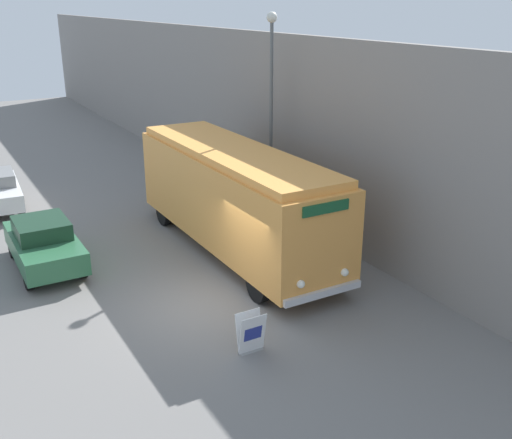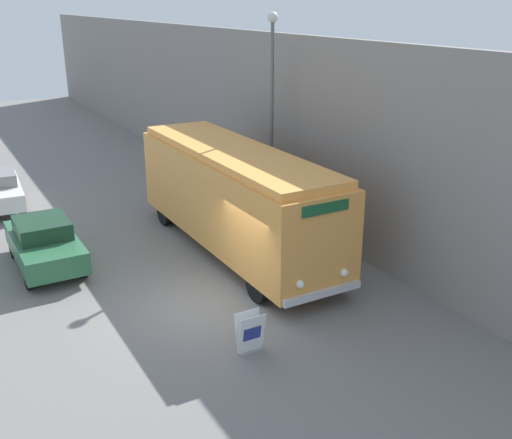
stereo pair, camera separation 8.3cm
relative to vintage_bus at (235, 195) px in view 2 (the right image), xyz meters
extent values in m
plane|color=slate|center=(-2.44, -3.02, -1.93)|extent=(80.00, 80.00, 0.00)
cube|color=gray|center=(3.31, 6.98, 1.44)|extent=(0.30, 60.00, 6.73)
cylinder|color=black|center=(-1.12, -3.46, -1.45)|extent=(0.28, 0.96, 0.96)
cylinder|color=black|center=(1.12, -3.46, -1.45)|extent=(0.28, 0.96, 0.96)
cylinder|color=black|center=(-1.12, 3.48, -1.45)|extent=(0.28, 0.96, 0.96)
cylinder|color=black|center=(1.12, 3.48, -1.45)|extent=(0.28, 0.96, 0.96)
cube|color=#EF9E47|center=(0.00, 0.01, -0.09)|extent=(2.55, 9.74, 2.72)
cube|color=#FEA74B|center=(0.00, 0.01, 1.40)|extent=(2.35, 9.35, 0.24)
cube|color=silver|center=(0.00, -4.92, -1.33)|extent=(2.42, 0.12, 0.20)
sphere|color=white|center=(-0.70, -4.89, -0.90)|extent=(0.22, 0.22, 0.22)
sphere|color=white|center=(0.70, -4.89, -0.90)|extent=(0.22, 0.22, 0.22)
cube|color=#19512D|center=(0.00, -4.88, 1.03)|extent=(1.40, 0.06, 0.28)
cube|color=gray|center=(-2.52, -5.54, -1.92)|extent=(0.60, 0.21, 0.01)
cube|color=white|center=(-2.52, -5.62, -1.43)|extent=(0.66, 0.20, 0.99)
cube|color=white|center=(-2.52, -5.45, -1.43)|extent=(0.66, 0.20, 0.99)
cube|color=navy|center=(-2.52, -5.64, -1.41)|extent=(0.46, 0.07, 0.35)
cylinder|color=#595E60|center=(2.37, 1.68, 1.66)|extent=(0.12, 0.12, 7.18)
sphere|color=silver|center=(2.37, 1.68, 5.36)|extent=(0.36, 0.36, 0.36)
cylinder|color=black|center=(-6.46, 0.46, -1.59)|extent=(0.22, 0.68, 0.68)
cylinder|color=black|center=(-4.94, 0.46, -1.59)|extent=(0.22, 0.68, 0.68)
cylinder|color=black|center=(-6.48, 3.07, -1.59)|extent=(0.22, 0.68, 0.68)
cylinder|color=black|center=(-4.96, 3.08, -1.59)|extent=(0.22, 0.68, 0.68)
cube|color=#2D6642|center=(-5.71, 1.77, -1.25)|extent=(1.80, 4.02, 0.68)
cube|color=#193824|center=(-5.71, 1.87, -0.66)|extent=(1.52, 1.81, 0.51)
cylinder|color=black|center=(-5.56, 7.10, -1.59)|extent=(0.22, 0.68, 0.68)
cylinder|color=black|center=(-5.39, 9.73, -1.59)|extent=(0.22, 0.68, 0.68)
camera|label=1|loc=(-8.52, -16.22, 5.90)|focal=42.00mm
camera|label=2|loc=(-8.45, -16.26, 5.90)|focal=42.00mm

